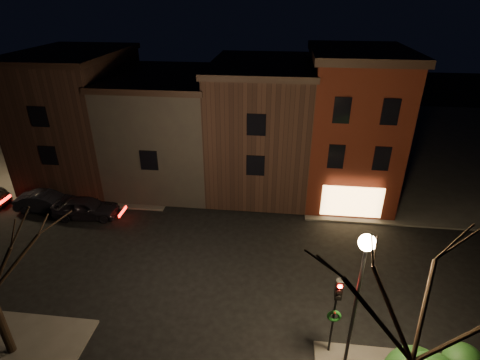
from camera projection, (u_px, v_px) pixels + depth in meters
The scene contains 12 objects.
ground at pixel (221, 262), 21.59m from camera, with size 120.00×120.00×0.00m, color black.
sidewalk_far_right at pixel (452, 147), 37.20m from camera, with size 30.00×30.00×0.12m, color #2D2B28.
sidewalk_far_left at pixel (72, 132), 41.35m from camera, with size 30.00×30.00×0.12m, color #2D2B28.
corner_building at pixel (351, 125), 26.71m from camera, with size 6.50×8.50×10.50m.
row_building_a at pixel (261, 125), 28.55m from camera, with size 7.30×10.30×9.40m.
row_building_b at pixel (169, 128), 29.53m from camera, with size 7.80×10.30×8.40m.
row_building_c at pixel (80, 115), 29.94m from camera, with size 7.30×10.30×9.90m.
street_lamp_near at pixel (362, 268), 13.29m from camera, with size 0.60×0.60×6.48m.
traffic_signal at pixel (336, 306), 14.86m from camera, with size 0.58×0.38×4.05m.
bare_tree_right at pixel (430, 304), 10.50m from camera, with size 6.40×6.40×8.50m.
parked_car_a at pixel (86, 208), 25.57m from camera, with size 1.75×4.35×1.48m, color black.
parked_car_b at pixel (47, 202), 26.30m from camera, with size 1.50×4.30×1.42m, color black.
Camera 1 is at (3.09, -16.86, 14.00)m, focal length 28.00 mm.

